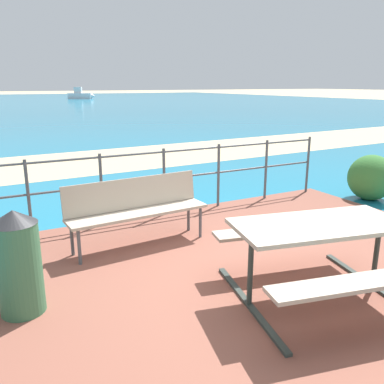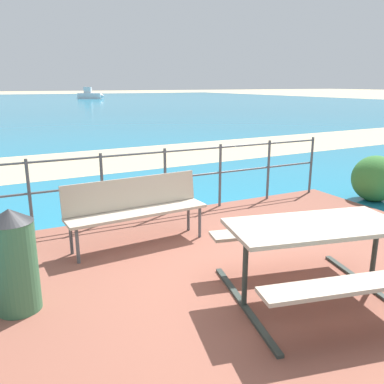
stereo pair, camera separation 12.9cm
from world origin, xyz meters
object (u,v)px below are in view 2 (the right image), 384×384
Objects in this scene: picnic_table at (314,242)px; park_bench at (135,205)px; boat_near at (90,95)px; trash_bin at (14,260)px.

picnic_table is 1.04× the size of park_bench.
boat_near is at bearing 74.21° from park_bench.
trash_bin reaches higher than picnic_table.
boat_near is (11.50, 53.04, -0.07)m from park_bench.
trash_bin is at bearing -148.71° from park_bench.
boat_near is at bearing 91.51° from picnic_table.
picnic_table is 2.72m from trash_bin.
picnic_table is at bearing -72.04° from boat_near.
park_bench is at bearing 129.07° from picnic_table.
boat_near is (10.46, 55.10, -0.13)m from picnic_table.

